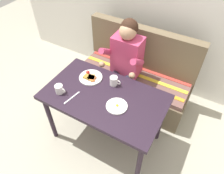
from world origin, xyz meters
The scene contains 9 objects.
ground_plane centered at (0.00, 0.00, 0.00)m, with size 8.00×8.00×0.00m, color #A7A38F.
table centered at (0.00, 0.00, 0.65)m, with size 1.20×0.70×0.73m.
couch centered at (0.00, 0.76, 0.33)m, with size 1.44×0.56×1.00m.
person centered at (-0.09, 0.59, 0.74)m, with size 0.45×0.61×1.21m.
plate_breakfast centered at (-0.26, 0.14, 0.74)m, with size 0.25×0.25×0.05m.
plate_eggs centered at (0.17, -0.06, 0.74)m, with size 0.20×0.20×0.04m.
coffee_mug centered at (-0.41, -0.18, 0.78)m, with size 0.12×0.08×0.09m.
coffee_mug_second centered at (0.01, 0.18, 0.78)m, with size 0.12×0.08×0.10m.
knife centered at (-0.26, -0.18, 0.73)m, with size 0.01×0.20×0.01m, color silver.
Camera 1 is at (0.76, -1.18, 2.26)m, focal length 34.03 mm.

